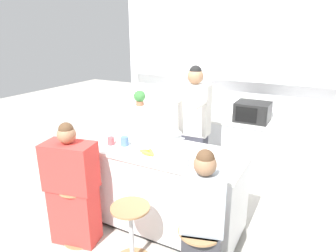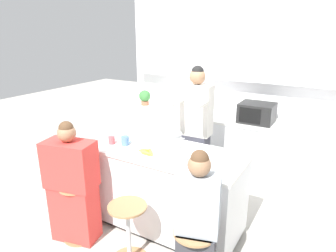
# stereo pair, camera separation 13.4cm
# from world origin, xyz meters

# --- Properties ---
(ground_plane) EXTENTS (16.00, 16.00, 0.00)m
(ground_plane) POSITION_xyz_m (0.00, 0.00, 0.00)
(ground_plane) COLOR #B2ADA3
(wall_back) EXTENTS (3.41, 0.22, 2.70)m
(wall_back) POSITION_xyz_m (0.00, 1.86, 1.54)
(wall_back) COLOR white
(wall_back) RESTS_ON ground_plane
(back_counter) EXTENTS (3.17, 0.66, 0.94)m
(back_counter) POSITION_xyz_m (0.00, 1.55, 0.47)
(back_counter) COLOR silver
(back_counter) RESTS_ON ground_plane
(kitchen_island) EXTENTS (1.73, 0.77, 0.94)m
(kitchen_island) POSITION_xyz_m (0.00, 0.00, 0.47)
(kitchen_island) COLOR black
(kitchen_island) RESTS_ON ground_plane
(bar_stool_leftmost) EXTENTS (0.38, 0.38, 0.62)m
(bar_stool_leftmost) POSITION_xyz_m (-0.69, -0.63, 0.33)
(bar_stool_leftmost) COLOR #997047
(bar_stool_leftmost) RESTS_ON ground_plane
(bar_stool_center) EXTENTS (0.38, 0.38, 0.62)m
(bar_stool_center) POSITION_xyz_m (0.00, -0.66, 0.33)
(bar_stool_center) COLOR #997047
(bar_stool_center) RESTS_ON ground_plane
(person_cooking) EXTENTS (0.40, 0.58, 1.77)m
(person_cooking) POSITION_xyz_m (0.04, 0.69, 0.88)
(person_cooking) COLOR #383842
(person_cooking) RESTS_ON ground_plane
(person_wrapped_blanket) EXTENTS (0.56, 0.39, 1.32)m
(person_wrapped_blanket) POSITION_xyz_m (-0.72, -0.66, 0.61)
(person_wrapped_blanket) COLOR red
(person_wrapped_blanket) RESTS_ON ground_plane
(person_seated_near) EXTENTS (0.39, 0.34, 1.32)m
(person_seated_near) POSITION_xyz_m (0.70, -0.66, 0.60)
(person_seated_near) COLOR #333338
(person_seated_near) RESTS_ON ground_plane
(cooking_pot) EXTENTS (0.32, 0.24, 0.17)m
(cooking_pot) POSITION_xyz_m (0.02, 0.11, 1.02)
(cooking_pot) COLOR #B7BABC
(cooking_pot) RESTS_ON kitchen_island
(fruit_bowl) EXTENTS (0.23, 0.23, 0.08)m
(fruit_bowl) POSITION_xyz_m (0.27, -0.25, 0.98)
(fruit_bowl) COLOR #B7BABC
(fruit_bowl) RESTS_ON kitchen_island
(coffee_cup_near) EXTENTS (0.12, 0.09, 0.10)m
(coffee_cup_near) POSITION_xyz_m (-0.46, -0.09, 0.99)
(coffee_cup_near) COLOR #4C7099
(coffee_cup_near) RESTS_ON kitchen_island
(coffee_cup_far) EXTENTS (0.11, 0.08, 0.09)m
(coffee_cup_far) POSITION_xyz_m (-0.61, -0.14, 0.98)
(coffee_cup_far) COLOR #DB4C51
(coffee_cup_far) RESTS_ON kitchen_island
(banana_bunch) EXTENTS (0.19, 0.14, 0.06)m
(banana_bunch) POSITION_xyz_m (-0.10, -0.18, 0.96)
(banana_bunch) COLOR yellow
(banana_bunch) RESTS_ON kitchen_island
(microwave) EXTENTS (0.46, 0.40, 0.27)m
(microwave) POSITION_xyz_m (0.58, 1.51, 1.07)
(microwave) COLOR black
(microwave) RESTS_ON back_counter
(potted_plant) EXTENTS (0.20, 0.20, 0.26)m
(potted_plant) POSITION_xyz_m (-1.32, 1.55, 1.08)
(potted_plant) COLOR #93563D
(potted_plant) RESTS_ON back_counter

